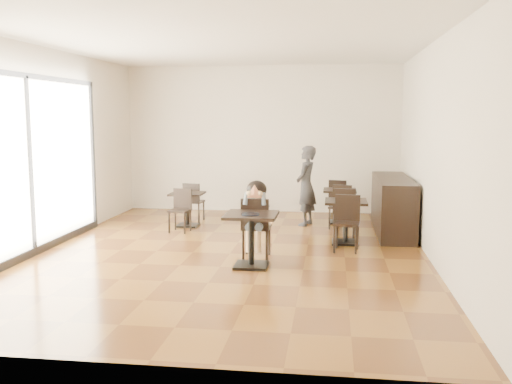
% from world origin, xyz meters
% --- Properties ---
extents(floor, '(6.00, 8.00, 0.01)m').
position_xyz_m(floor, '(0.00, 0.00, 0.00)').
color(floor, brown).
rests_on(floor, ground).
extents(ceiling, '(6.00, 8.00, 0.01)m').
position_xyz_m(ceiling, '(0.00, 0.00, 3.20)').
color(ceiling, silver).
rests_on(ceiling, floor).
extents(wall_back, '(6.00, 0.01, 3.20)m').
position_xyz_m(wall_back, '(0.00, 4.00, 1.60)').
color(wall_back, silver).
rests_on(wall_back, floor).
extents(wall_front, '(6.00, 0.01, 3.20)m').
position_xyz_m(wall_front, '(0.00, -4.00, 1.60)').
color(wall_front, silver).
rests_on(wall_front, floor).
extents(wall_left, '(0.01, 8.00, 3.20)m').
position_xyz_m(wall_left, '(-3.00, 0.00, 1.60)').
color(wall_left, silver).
rests_on(wall_left, floor).
extents(wall_right, '(0.01, 8.00, 3.20)m').
position_xyz_m(wall_right, '(3.00, 0.00, 1.60)').
color(wall_right, silver).
rests_on(wall_right, floor).
extents(storefront_window, '(0.04, 4.50, 2.60)m').
position_xyz_m(storefront_window, '(-2.97, -0.50, 1.40)').
color(storefront_window, white).
rests_on(storefront_window, floor).
extents(child_table, '(0.72, 0.72, 0.76)m').
position_xyz_m(child_table, '(0.44, -0.72, 0.38)').
color(child_table, black).
rests_on(child_table, floor).
extents(child_chair, '(0.41, 0.41, 0.92)m').
position_xyz_m(child_chair, '(0.44, -0.17, 0.46)').
color(child_chair, black).
rests_on(child_chair, floor).
extents(child, '(0.41, 0.58, 1.15)m').
position_xyz_m(child, '(0.44, -0.17, 0.58)').
color(child, slate).
rests_on(child, child_chair).
extents(plate, '(0.26, 0.26, 0.02)m').
position_xyz_m(plate, '(0.44, -0.82, 0.77)').
color(plate, black).
rests_on(plate, child_table).
extents(pizza_slice, '(0.27, 0.21, 0.06)m').
position_xyz_m(pizza_slice, '(0.44, -0.36, 1.00)').
color(pizza_slice, '#E1CD7B').
rests_on(pizza_slice, child).
extents(adult_patron, '(0.50, 0.64, 1.54)m').
position_xyz_m(adult_patron, '(1.05, 2.47, 0.77)').
color(adult_patron, '#323136').
rests_on(adult_patron, floor).
extents(cafe_table_mid, '(0.76, 0.76, 0.73)m').
position_xyz_m(cafe_table_mid, '(1.78, 0.96, 0.36)').
color(cafe_table_mid, black).
rests_on(cafe_table_mid, floor).
extents(cafe_table_left, '(0.68, 0.68, 0.65)m').
position_xyz_m(cafe_table_left, '(-1.20, 2.06, 0.33)').
color(cafe_table_left, black).
rests_on(cafe_table_left, floor).
extents(cafe_table_back, '(0.78, 0.78, 0.67)m').
position_xyz_m(cafe_table_back, '(1.70, 2.77, 0.34)').
color(cafe_table_back, black).
rests_on(cafe_table_back, floor).
extents(chair_mid_a, '(0.43, 0.43, 0.87)m').
position_xyz_m(chair_mid_a, '(1.78, 1.51, 0.44)').
color(chair_mid_a, black).
rests_on(chair_mid_a, floor).
extents(chair_mid_b, '(0.43, 0.43, 0.87)m').
position_xyz_m(chair_mid_b, '(1.78, 0.41, 0.44)').
color(chair_mid_b, black).
rests_on(chair_mid_b, floor).
extents(chair_left_a, '(0.39, 0.39, 0.78)m').
position_xyz_m(chair_left_a, '(-1.20, 2.61, 0.39)').
color(chair_left_a, black).
rests_on(chair_left_a, floor).
extents(chair_left_b, '(0.39, 0.39, 0.78)m').
position_xyz_m(chair_left_b, '(-1.20, 1.51, 0.39)').
color(chair_left_b, black).
rests_on(chair_left_b, floor).
extents(chair_back_a, '(0.45, 0.45, 0.81)m').
position_xyz_m(chair_back_a, '(1.70, 3.32, 0.41)').
color(chair_back_a, black).
rests_on(chair_back_a, floor).
extents(chair_back_b, '(0.45, 0.45, 0.81)m').
position_xyz_m(chair_back_b, '(1.70, 2.22, 0.41)').
color(chair_back_b, black).
rests_on(chair_back_b, floor).
extents(service_counter, '(0.60, 2.40, 1.00)m').
position_xyz_m(service_counter, '(2.65, 2.00, 0.50)').
color(service_counter, black).
rests_on(service_counter, floor).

